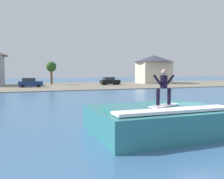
{
  "coord_description": "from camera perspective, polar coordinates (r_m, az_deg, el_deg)",
  "views": [
    {
      "loc": [
        -7.49,
        -8.95,
        2.88
      ],
      "look_at": [
        -1.54,
        6.8,
        1.67
      ],
      "focal_mm": 38.08,
      "sensor_mm": 36.0,
      "label": 1
    }
  ],
  "objects": [
    {
      "name": "house_gabled_white",
      "position": [
        63.01,
        10.02,
        5.35
      ],
      "size": [
        10.09,
        10.09,
        7.35
      ],
      "color": "beige",
      "rests_on": "ground_plane"
    },
    {
      "name": "shoreline_bank",
      "position": [
        51.07,
        -12.22,
        0.84
      ],
      "size": [
        120.0,
        27.11,
        0.12
      ],
      "color": "gray",
      "rests_on": "ground_plane"
    },
    {
      "name": "tree_short_bushy",
      "position": [
        67.79,
        10.02,
        5.14
      ],
      "size": [
        2.46,
        2.46,
        5.5
      ],
      "color": "brown",
      "rests_on": "ground_plane"
    },
    {
      "name": "car_far_shore",
      "position": [
        53.63,
        -0.52,
        2.03
      ],
      "size": [
        4.36,
        2.11,
        1.86
      ],
      "color": "black",
      "rests_on": "ground_plane"
    },
    {
      "name": "surfer",
      "position": [
        10.92,
        12.32,
        1.04
      ],
      "size": [
        1.1,
        0.32,
        1.61
      ],
      "color": "black",
      "rests_on": "surfboard"
    },
    {
      "name": "wave_crest",
      "position": [
        11.62,
        10.62,
        -7.07
      ],
      "size": [
        6.06,
        4.69,
        1.36
      ],
      "color": "teal",
      "rests_on": "ground_plane"
    },
    {
      "name": "car_near_shore",
      "position": [
        47.69,
        -19.07,
        1.55
      ],
      "size": [
        4.37,
        2.1,
        1.86
      ],
      "color": "navy",
      "rests_on": "ground_plane"
    },
    {
      "name": "tree_tall_bare",
      "position": [
        57.08,
        -14.37,
        5.18
      ],
      "size": [
        2.33,
        2.33,
        5.41
      ],
      "color": "brown",
      "rests_on": "ground_plane"
    },
    {
      "name": "surfboard",
      "position": [
        10.98,
        12.42,
        -3.78
      ],
      "size": [
        1.83,
        1.13,
        0.06
      ],
      "color": "white",
      "rests_on": "wave_crest"
    },
    {
      "name": "ground_plane",
      "position": [
        12.02,
        18.95,
        -9.98
      ],
      "size": [
        260.0,
        260.0,
        0.0
      ],
      "primitive_type": "plane",
      "color": "teal"
    }
  ]
}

